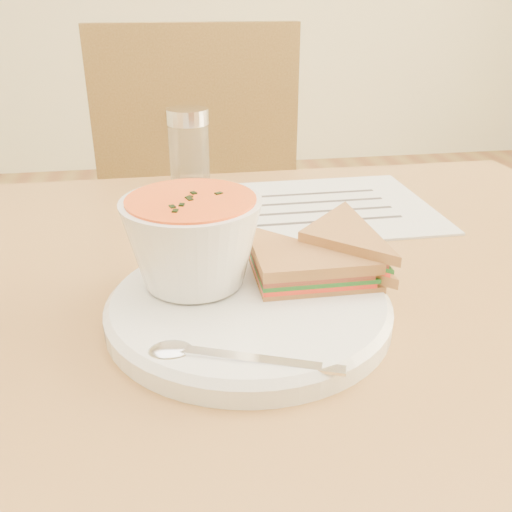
{
  "coord_description": "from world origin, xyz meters",
  "views": [
    {
      "loc": [
        -0.06,
        -0.52,
        1.02
      ],
      "look_at": [
        0.02,
        -0.07,
        0.8
      ],
      "focal_mm": 40.0,
      "sensor_mm": 36.0,
      "label": 1
    }
  ],
  "objects": [
    {
      "name": "condiment_shaker",
      "position": [
        -0.02,
        0.31,
        0.81
      ],
      "size": [
        0.08,
        0.08,
        0.11
      ],
      "primitive_type": null,
      "rotation": [
        0.0,
        0.0,
        -0.28
      ],
      "color": "silver",
      "rests_on": "dining_table"
    },
    {
      "name": "soup_bowl",
      "position": [
        -0.04,
        -0.06,
        0.81
      ],
      "size": [
        0.16,
        0.16,
        0.09
      ],
      "primitive_type": null,
      "rotation": [
        0.0,
        0.0,
        -0.38
      ],
      "color": "white",
      "rests_on": "plate"
    },
    {
      "name": "paper_menu",
      "position": [
        0.13,
        0.17,
        0.75
      ],
      "size": [
        0.32,
        0.24,
        0.0
      ],
      "primitive_type": null,
      "rotation": [
        0.0,
        0.0,
        0.01
      ],
      "color": "white",
      "rests_on": "dining_table"
    },
    {
      "name": "chair_far",
      "position": [
        0.01,
        0.48,
        0.48
      ],
      "size": [
        0.43,
        0.43,
        0.96
      ],
      "primitive_type": null,
      "rotation": [
        0.0,
        0.0,
        3.14
      ],
      "color": "brown",
      "rests_on": "floor"
    },
    {
      "name": "sandwich_half_b",
      "position": [
        0.06,
        -0.04,
        0.79
      ],
      "size": [
        0.14,
        0.14,
        0.03
      ],
      "primitive_type": null,
      "rotation": [
        0.0,
        0.0,
        -0.75
      ],
      "color": "#BC7F42",
      "rests_on": "plate"
    },
    {
      "name": "sandwich_half_a",
      "position": [
        0.02,
        -0.1,
        0.78
      ],
      "size": [
        0.11,
        0.11,
        0.03
      ],
      "primitive_type": null,
      "rotation": [
        0.0,
        0.0,
        -0.0
      ],
      "color": "#BC7F42",
      "rests_on": "plate"
    },
    {
      "name": "plate",
      "position": [
        0.01,
        -0.09,
        0.76
      ],
      "size": [
        0.28,
        0.28,
        0.02
      ],
      "primitive_type": null,
      "rotation": [
        0.0,
        0.0,
        -0.13
      ],
      "color": "white",
      "rests_on": "dining_table"
    },
    {
      "name": "spoon",
      "position": [
        -0.02,
        -0.18,
        0.77
      ],
      "size": [
        0.17,
        0.09,
        0.01
      ],
      "primitive_type": null,
      "rotation": [
        0.0,
        0.0,
        -0.35
      ],
      "color": "silver",
      "rests_on": "plate"
    }
  ]
}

